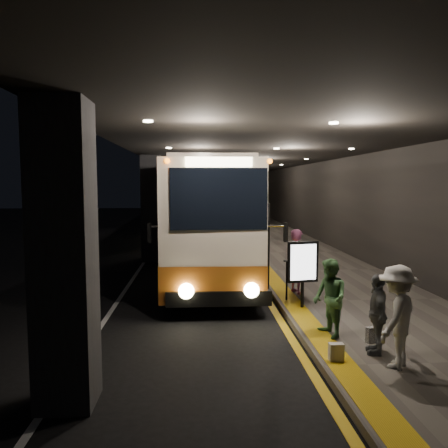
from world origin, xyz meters
name	(u,v)px	position (x,y,z in m)	size (l,w,h in m)	color
ground	(186,281)	(0.00, 0.00, 0.00)	(90.00, 90.00, 0.00)	black
lane_line_white	(148,257)	(-1.80, 5.00, 0.01)	(0.12, 50.00, 0.01)	silver
kerb_stripe_yellow	(241,256)	(2.35, 5.00, 0.01)	(0.18, 50.00, 0.01)	gold
sidewalk	(294,254)	(4.75, 5.00, 0.07)	(4.50, 50.00, 0.15)	#514C44
tactile_strip	(252,252)	(2.85, 5.00, 0.16)	(0.50, 50.00, 0.01)	gold
terminal_wall	(344,189)	(7.00, 5.00, 3.00)	(0.10, 50.00, 6.00)	black
support_columns	(151,209)	(-1.50, 4.00, 2.20)	(0.80, 24.80, 4.40)	black
canopy	(245,153)	(2.50, 5.00, 4.60)	(9.00, 50.00, 0.40)	black
coach_main	(211,222)	(0.89, 1.72, 1.84)	(2.81, 12.39, 3.84)	beige
coach_second	(206,204)	(1.03, 18.45, 1.75)	(2.88, 11.70, 3.65)	beige
coach_third	(201,198)	(0.77, 30.37, 1.75)	(3.15, 11.75, 3.65)	beige
passenger_boarding	(297,261)	(3.20, -2.29, 1.06)	(0.66, 0.43, 1.82)	#B6558A
passenger_waiting_green	(330,298)	(3.05, -5.85, 0.94)	(0.77, 0.47, 1.58)	#3F6E3D
passenger_waiting_white	(397,316)	(3.73, -7.34, 1.01)	(1.12, 0.52, 1.73)	#BBB9B4
passenger_waiting_grey	(377,314)	(3.64, -6.76, 0.88)	(0.86, 0.44, 1.46)	#424447
bag_polka	(372,335)	(3.78, -6.24, 0.30)	(0.26, 0.11, 0.31)	black
bag_plain	(336,352)	(2.80, -7.07, 0.31)	(0.25, 0.15, 0.31)	beige
info_sign	(303,263)	(3.00, -3.79, 1.27)	(0.79, 0.25, 1.66)	black
stanchion_post	(287,281)	(2.75, -3.07, 0.68)	(0.05, 0.05, 1.06)	black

